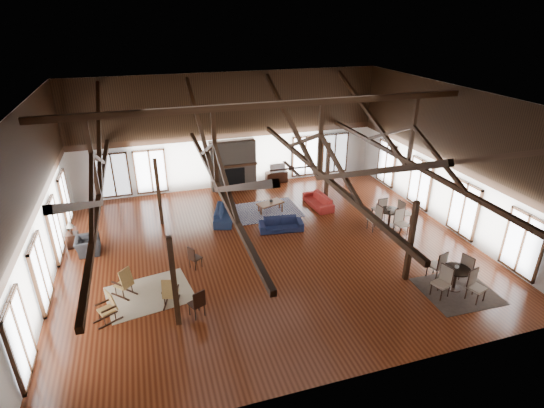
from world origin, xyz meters
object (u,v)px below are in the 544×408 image
object	(u,v)px
sofa_navy_left	(225,214)
armchair	(88,245)
sofa_orange	(318,201)
cafe_table_far	(390,215)
tv_console	(276,177)
coffee_table	(270,204)
sofa_navy_front	(281,224)
cafe_table_near	(456,275)

from	to	relation	value
sofa_navy_left	armchair	size ratio (longest dim) A/B	2.07
sofa_orange	cafe_table_far	distance (m)	3.63
sofa_orange	armchair	distance (m)	10.46
sofa_navy_left	tv_console	bearing A→B (deg)	-27.26
tv_console	cafe_table_far	bearing A→B (deg)	-64.36
sofa_navy_left	armchair	xyz separation A→B (m)	(-5.73, -1.22, 0.02)
sofa_orange	tv_console	world-z (taller)	tv_console
sofa_navy_left	sofa_orange	xyz separation A→B (m)	(4.65, 0.10, -0.01)
sofa_navy_left	coffee_table	size ratio (longest dim) A/B	1.50
sofa_navy_front	armchair	distance (m)	7.89
tv_console	armchair	bearing A→B (deg)	-152.23
sofa_navy_left	cafe_table_far	world-z (taller)	cafe_table_far
sofa_navy_left	cafe_table_near	distance (m)	9.93
sofa_navy_left	sofa_orange	distance (m)	4.65
cafe_table_near	cafe_table_far	distance (m)	4.72
sofa_orange	tv_console	bearing A→B (deg)	-169.34
sofa_navy_front	coffee_table	world-z (taller)	sofa_navy_front
coffee_table	cafe_table_near	size ratio (longest dim) A/B	0.64
sofa_navy_left	sofa_navy_front	bearing A→B (deg)	-111.00
cafe_table_near	coffee_table	bearing A→B (deg)	118.93
sofa_orange	coffee_table	xyz separation A→B (m)	(-2.40, 0.10, 0.13)
sofa_navy_left	coffee_table	distance (m)	2.26
coffee_table	cafe_table_near	world-z (taller)	cafe_table_near
coffee_table	armchair	distance (m)	8.10
cafe_table_near	cafe_table_far	world-z (taller)	cafe_table_far
cafe_table_far	tv_console	bearing A→B (deg)	115.64
armchair	cafe_table_near	size ratio (longest dim) A/B	0.47
armchair	tv_console	size ratio (longest dim) A/B	0.83
sofa_navy_left	tv_console	world-z (taller)	sofa_navy_left
cafe_table_near	cafe_table_far	size ratio (longest dim) A/B	1.00
coffee_table	cafe_table_near	distance (m)	8.81
tv_console	sofa_orange	bearing A→B (deg)	-75.20
cafe_table_near	sofa_navy_left	bearing A→B (deg)	130.93
armchair	sofa_navy_front	bearing A→B (deg)	-93.99
cafe_table_far	armchair	bearing A→B (deg)	172.86
coffee_table	sofa_orange	bearing A→B (deg)	-20.49
sofa_navy_left	cafe_table_near	xyz separation A→B (m)	(6.51, -7.50, 0.25)
sofa_navy_left	cafe_table_far	xyz separation A→B (m)	(6.83, -2.79, 0.25)
sofa_navy_front	cafe_table_far	size ratio (longest dim) A/B	0.89
sofa_orange	coffee_table	world-z (taller)	sofa_orange
sofa_navy_left	coffee_table	bearing A→B (deg)	-67.47
sofa_navy_front	sofa_orange	bearing A→B (deg)	43.70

